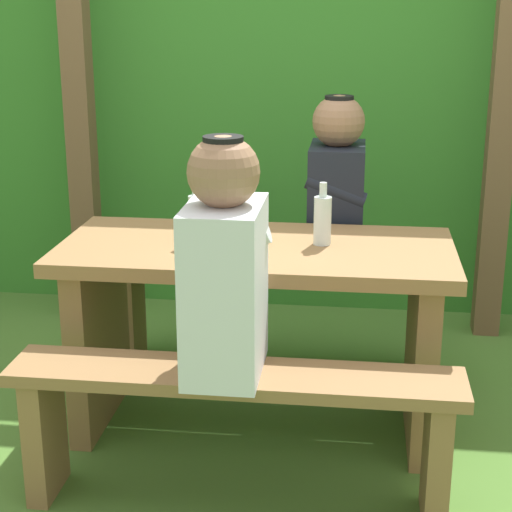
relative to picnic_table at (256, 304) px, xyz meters
name	(u,v)px	position (x,y,z in m)	size (l,w,h in m)	color
ground_plane	(256,425)	(0.00, 0.00, -0.49)	(12.00, 12.00, 0.00)	#4B762D
hedge_backdrop	(298,78)	(0.00, 1.83, 0.64)	(6.40, 1.05, 2.26)	#367E28
pergola_post_left	(80,120)	(-0.99, 1.06, 0.50)	(0.12, 0.12, 1.98)	brown
pergola_post_right	(502,127)	(0.99, 1.06, 0.50)	(0.12, 0.12, 1.98)	brown
picnic_table	(256,304)	(0.00, 0.00, 0.00)	(1.40, 0.64, 0.71)	olive
bench_near	(235,411)	(0.00, -0.53, -0.16)	(1.40, 0.24, 0.47)	olive
bench_far	(271,295)	(0.00, 0.53, -0.16)	(1.40, 0.24, 0.47)	olive
person_white_shirt	(225,267)	(-0.03, -0.52, 0.31)	(0.25, 0.35, 0.72)	silver
person_black_coat	(337,191)	(0.27, 0.52, 0.31)	(0.25, 0.35, 0.72)	black
drinking_glass	(258,229)	(0.00, 0.05, 0.27)	(0.08, 0.08, 0.09)	silver
bottle_left	(323,219)	(0.23, 0.04, 0.32)	(0.06, 0.06, 0.22)	silver
bottle_right	(197,215)	(-0.22, 0.03, 0.32)	(0.06, 0.06, 0.25)	silver
cell_phone	(217,235)	(-0.16, 0.09, 0.23)	(0.07, 0.14, 0.01)	silver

